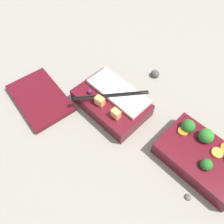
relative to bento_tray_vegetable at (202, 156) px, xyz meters
name	(u,v)px	position (x,y,z in m)	size (l,w,h in m)	color
ground_plane	(150,132)	(0.15, 0.03, -0.03)	(3.00, 3.00, 0.00)	gray
bento_tray_vegetable	(202,156)	(0.00, 0.00, 0.00)	(0.22, 0.14, 0.08)	#510F19
bento_tray_rice	(112,102)	(0.29, 0.04, 0.00)	(0.22, 0.18, 0.07)	#510F19
bento_lid	(40,98)	(0.47, 0.19, -0.02)	(0.21, 0.14, 0.02)	#510F19
pebble_0	(188,197)	(-0.04, 0.10, -0.02)	(0.02, 0.02, 0.02)	#595651
pebble_2	(155,74)	(0.28, -0.16, -0.02)	(0.03, 0.03, 0.03)	#474442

